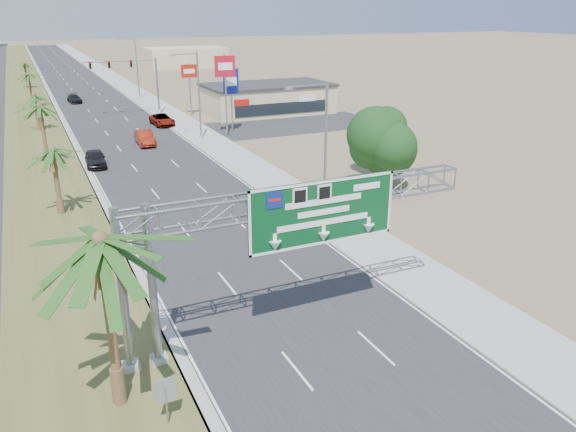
% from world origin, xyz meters
% --- Properties ---
extents(road, '(12.00, 300.00, 0.02)m').
position_xyz_m(road, '(0.00, 110.00, 0.01)').
color(road, '#28282B').
rests_on(road, ground).
extents(sidewalk_right, '(4.00, 300.00, 0.10)m').
position_xyz_m(sidewalk_right, '(8.50, 110.00, 0.05)').
color(sidewalk_right, '#9E9B93').
rests_on(sidewalk_right, ground).
extents(median_grass, '(7.00, 300.00, 0.12)m').
position_xyz_m(median_grass, '(-10.00, 110.00, 0.06)').
color(median_grass, '#465324').
rests_on(median_grass, ground).
extents(sign_gantry, '(16.75, 1.24, 7.50)m').
position_xyz_m(sign_gantry, '(-1.06, 9.93, 6.06)').
color(sign_gantry, gray).
rests_on(sign_gantry, ground).
extents(palm_near, '(5.70, 5.70, 8.35)m').
position_xyz_m(palm_near, '(-9.20, 8.00, 6.93)').
color(palm_near, brown).
rests_on(palm_near, ground).
extents(palm_row_b, '(3.99, 3.99, 5.95)m').
position_xyz_m(palm_row_b, '(-9.50, 32.00, 4.90)').
color(palm_row_b, brown).
rests_on(palm_row_b, ground).
extents(palm_row_c, '(3.99, 3.99, 6.75)m').
position_xyz_m(palm_row_c, '(-9.50, 48.00, 5.66)').
color(palm_row_c, brown).
rests_on(palm_row_c, ground).
extents(palm_row_d, '(3.99, 3.99, 5.45)m').
position_xyz_m(palm_row_d, '(-9.50, 66.00, 4.42)').
color(palm_row_d, brown).
rests_on(palm_row_d, ground).
extents(palm_row_e, '(3.99, 3.99, 6.15)m').
position_xyz_m(palm_row_e, '(-9.50, 85.00, 5.09)').
color(palm_row_e, brown).
rests_on(palm_row_e, ground).
extents(palm_row_f, '(3.99, 3.99, 5.75)m').
position_xyz_m(palm_row_f, '(-9.50, 110.00, 4.71)').
color(palm_row_f, brown).
rests_on(palm_row_f, ground).
extents(streetlight_near, '(3.27, 0.44, 10.00)m').
position_xyz_m(streetlight_near, '(7.30, 22.00, 4.69)').
color(streetlight_near, gray).
rests_on(streetlight_near, ground).
extents(streetlight_mid, '(3.27, 0.44, 10.00)m').
position_xyz_m(streetlight_mid, '(7.30, 52.00, 4.69)').
color(streetlight_mid, gray).
rests_on(streetlight_mid, ground).
extents(streetlight_far, '(3.27, 0.44, 10.00)m').
position_xyz_m(streetlight_far, '(7.30, 88.00, 4.69)').
color(streetlight_far, gray).
rests_on(streetlight_far, ground).
extents(signal_mast, '(10.28, 0.71, 8.00)m').
position_xyz_m(signal_mast, '(5.17, 71.97, 4.85)').
color(signal_mast, gray).
rests_on(signal_mast, ground).
extents(store_building, '(18.00, 10.00, 4.00)m').
position_xyz_m(store_building, '(22.00, 66.00, 2.00)').
color(store_building, '#CDB68A').
rests_on(store_building, ground).
extents(oak_near, '(4.50, 4.50, 6.80)m').
position_xyz_m(oak_near, '(15.00, 26.00, 4.53)').
color(oak_near, brown).
rests_on(oak_near, ground).
extents(oak_far, '(3.50, 3.50, 5.60)m').
position_xyz_m(oak_far, '(18.00, 30.00, 3.82)').
color(oak_far, brown).
rests_on(oak_far, ground).
extents(median_signback_a, '(0.75, 0.08, 2.08)m').
position_xyz_m(median_signback_a, '(-7.80, 6.00, 1.45)').
color(median_signback_a, gray).
rests_on(median_signback_a, ground).
extents(median_signback_b, '(0.75, 0.08, 2.08)m').
position_xyz_m(median_signback_b, '(-8.50, 18.00, 1.45)').
color(median_signback_b, gray).
rests_on(median_signback_b, ground).
extents(building_distant_right, '(20.00, 12.00, 5.00)m').
position_xyz_m(building_distant_right, '(30.00, 140.00, 2.50)').
color(building_distant_right, '#CDB68A').
rests_on(building_distant_right, ground).
extents(car_left_lane, '(2.18, 4.79, 1.59)m').
position_xyz_m(car_left_lane, '(-5.28, 45.25, 0.80)').
color(car_left_lane, black).
rests_on(car_left_lane, ground).
extents(car_mid_lane, '(1.86, 4.99, 1.63)m').
position_xyz_m(car_mid_lane, '(1.05, 52.53, 0.82)').
color(car_mid_lane, maroon).
rests_on(car_mid_lane, ground).
extents(car_right_lane, '(2.62, 5.37, 1.47)m').
position_xyz_m(car_right_lane, '(5.50, 63.01, 0.73)').
color(car_right_lane, gray).
rests_on(car_right_lane, ground).
extents(car_far, '(2.25, 4.63, 1.30)m').
position_xyz_m(car_far, '(-3.08, 88.15, 0.65)').
color(car_far, black).
rests_on(car_far, ground).
extents(pole_sign_red_near, '(2.42, 0.62, 9.65)m').
position_xyz_m(pole_sign_red_near, '(11.09, 53.03, 7.64)').
color(pole_sign_red_near, gray).
rests_on(pole_sign_red_near, ground).
extents(pole_sign_blue, '(2.02, 0.57, 7.92)m').
position_xyz_m(pole_sign_blue, '(12.54, 55.18, 5.89)').
color(pole_sign_blue, gray).
rests_on(pole_sign_blue, ground).
extents(pole_sign_red_far, '(2.22, 0.50, 7.39)m').
position_xyz_m(pole_sign_red_far, '(11.04, 68.52, 5.79)').
color(pole_sign_red_far, gray).
rests_on(pole_sign_red_far, ground).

